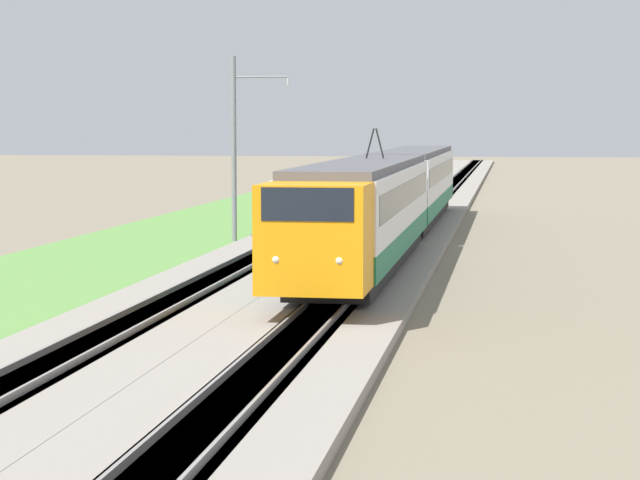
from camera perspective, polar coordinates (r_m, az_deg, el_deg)
name	(u,v)px	position (r m, az deg, el deg)	size (l,w,h in m)	color
ballast_main	(302,238)	(55.51, -0.84, 0.10)	(240.00, 4.40, 0.30)	gray
ballast_adjacent	(400,239)	(54.94, 3.68, 0.04)	(240.00, 4.40, 0.30)	gray
track_main	(302,238)	(55.51, -0.84, 0.11)	(240.00, 1.57, 0.45)	#4C4238
track_adjacent	(400,239)	(54.94, 3.68, 0.05)	(240.00, 1.57, 0.45)	#4C4238
grass_verge	(188,238)	(56.62, -6.05, 0.08)	(240.00, 10.08, 0.12)	#5B8E42
passenger_train	(394,193)	(51.84, 3.40, 2.18)	(43.58, 2.84, 5.05)	orange
catenary_mast_mid	(235,147)	(54.27, -3.90, 4.25)	(0.22, 2.56, 8.12)	slate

